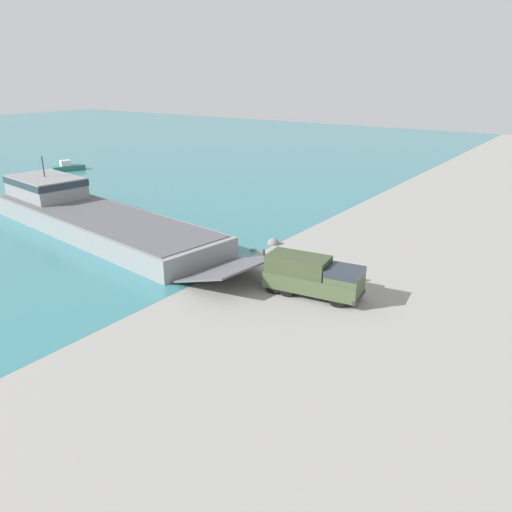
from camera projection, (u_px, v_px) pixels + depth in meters
name	position (u px, v px, depth m)	size (l,w,h in m)	color
ground_plane	(294.00, 268.00, 43.68)	(240.00, 240.00, 0.00)	gray
landing_craft	(87.00, 214.00, 54.47)	(12.80, 39.86, 6.91)	gray
military_truck	(313.00, 276.00, 37.83)	(3.57, 7.72, 3.01)	#475638
soldier_on_ramp	(343.00, 272.00, 40.24)	(0.41, 0.50, 1.66)	#4C4738
moored_boat_b	(68.00, 167.00, 87.18)	(5.78, 3.77, 1.81)	#2D7060
mooring_bollard	(264.00, 253.00, 45.91)	(0.27, 0.27, 0.86)	#333338
shoreline_rock_a	(272.00, 242.00, 50.47)	(0.73, 0.73, 0.73)	#66605B
shoreline_rock_b	(273.00, 244.00, 49.80)	(1.20, 1.20, 1.20)	gray
shoreline_rock_c	(253.00, 251.00, 47.98)	(0.57, 0.57, 0.57)	#66605B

